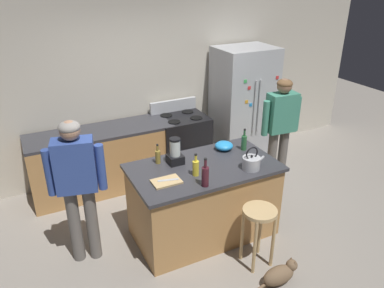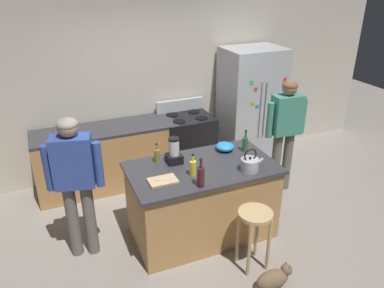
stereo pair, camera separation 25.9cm
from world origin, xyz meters
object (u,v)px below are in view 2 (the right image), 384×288
(bottle_soda, at_px, (193,168))
(bottle_olive_oil, at_px, (245,144))
(bottle_vinegar, at_px, (157,155))
(kitchen_island, at_px, (202,201))
(bottle_wine, at_px, (201,176))
(mixing_bowl, at_px, (225,147))
(person_by_sink_right, at_px, (285,126))
(tea_kettle, at_px, (250,164))
(refrigerator, at_px, (250,107))
(cutting_board, at_px, (163,181))
(chef_knife, at_px, (164,179))
(person_by_island_left, at_px, (75,176))
(blender_appliance, at_px, (174,152))
(cat, at_px, (274,278))
(stove_range, at_px, (187,144))
(bar_stool, at_px, (255,225))

(bottle_soda, xyz_separation_m, bottle_olive_oil, (0.81, 0.30, 0.01))
(bottle_soda, distance_m, bottle_vinegar, 0.51)
(kitchen_island, relative_size, bottle_olive_oil, 6.07)
(bottle_wine, xyz_separation_m, mixing_bowl, (0.61, 0.65, -0.07))
(person_by_sink_right, relative_size, tea_kettle, 5.92)
(refrigerator, relative_size, person_by_sink_right, 1.15)
(kitchen_island, relative_size, tea_kettle, 6.08)
(bottle_vinegar, relative_size, mixing_bowl, 1.06)
(bottle_wine, distance_m, bottle_olive_oil, 0.98)
(kitchen_island, bearing_deg, cutting_board, -164.89)
(kitchen_island, distance_m, cutting_board, 0.71)
(bottle_olive_oil, xyz_separation_m, tea_kettle, (-0.20, -0.44, -0.02))
(cutting_board, distance_m, chef_knife, 0.02)
(person_by_island_left, xyz_separation_m, bottle_vinegar, (0.93, 0.11, 0.01))
(blender_appliance, distance_m, chef_knife, 0.44)
(person_by_sink_right, distance_m, cutting_board, 2.08)
(person_by_island_left, bearing_deg, cat, -37.10)
(cat, bearing_deg, bottle_wine, 125.74)
(refrigerator, bearing_deg, bottle_vinegar, -148.45)
(cat, distance_m, bottle_vinegar, 1.81)
(refrigerator, bearing_deg, bottle_soda, -135.92)
(refrigerator, xyz_separation_m, chef_knife, (-2.02, -1.64, 0.01))
(bottle_wine, bearing_deg, chef_knife, 142.62)
(stove_range, relative_size, bottle_wine, 3.47)
(person_by_sink_right, distance_m, bottle_soda, 1.76)
(person_by_island_left, relative_size, cat, 3.16)
(blender_appliance, distance_m, mixing_bowl, 0.69)
(bottle_olive_oil, bearing_deg, refrigerator, 56.77)
(person_by_sink_right, bearing_deg, refrigerator, 87.02)
(bottle_soda, relative_size, chef_knife, 1.16)
(bottle_wine, distance_m, bottle_soda, 0.24)
(stove_range, relative_size, bottle_soda, 4.29)
(bar_stool, bearing_deg, chef_knife, 142.85)
(bar_stool, height_order, tea_kettle, tea_kettle)
(bottle_wine, bearing_deg, person_by_island_left, 154.21)
(person_by_island_left, height_order, bar_stool, person_by_island_left)
(stove_range, xyz_separation_m, bottle_vinegar, (-0.86, -1.22, 0.53))
(person_by_sink_right, height_order, bar_stool, person_by_sink_right)
(stove_range, relative_size, bottle_vinegar, 4.65)
(blender_appliance, bearing_deg, bar_stool, -60.38)
(blender_appliance, relative_size, tea_kettle, 1.12)
(bottle_vinegar, relative_size, bottle_olive_oil, 0.86)
(person_by_island_left, distance_m, person_by_sink_right, 2.84)
(bar_stool, bearing_deg, blender_appliance, 119.62)
(bottle_olive_oil, height_order, chef_knife, bottle_olive_oil)
(bottle_olive_oil, bearing_deg, bar_stool, -112.62)
(bottle_soda, bearing_deg, bottle_olive_oil, 20.08)
(kitchen_island, bearing_deg, tea_kettle, -32.99)
(chef_knife, bearing_deg, bottle_olive_oil, 28.63)
(kitchen_island, relative_size, refrigerator, 0.90)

